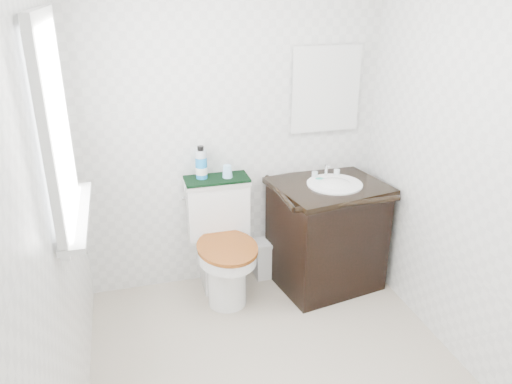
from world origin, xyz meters
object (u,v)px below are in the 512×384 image
vanity (326,231)px  cup (227,171)px  trash_bin (267,258)px  mouthwash_bottle (201,164)px  toilet (222,248)px

vanity → cup: (-0.71, 0.18, 0.49)m
trash_bin → mouthwash_bottle: size_ratio=1.30×
trash_bin → mouthwash_bottle: mouthwash_bottle is taller
vanity → cup: 0.88m
toilet → trash_bin: 0.46m
toilet → mouthwash_bottle: mouthwash_bottle is taller
mouthwash_bottle → cup: mouthwash_bottle is taller
toilet → vanity: 0.80m
toilet → cup: size_ratio=9.51×
vanity → mouthwash_bottle: 1.07m
mouthwash_bottle → cup: bearing=-10.8°
trash_bin → toilet: bearing=-160.6°
toilet → trash_bin: toilet is taller
toilet → cup: (0.08, 0.12, 0.55)m
vanity → trash_bin: (-0.41, 0.20, -0.28)m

